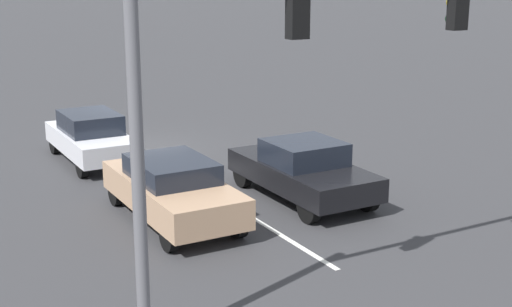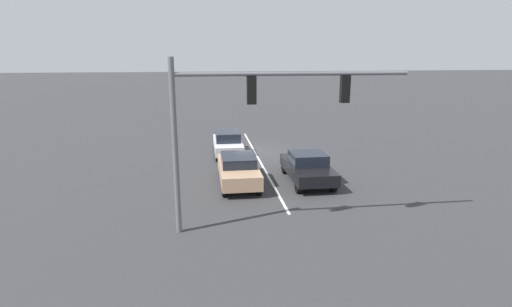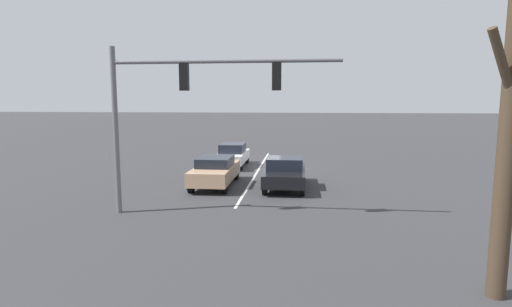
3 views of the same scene
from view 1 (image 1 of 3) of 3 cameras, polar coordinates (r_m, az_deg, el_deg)
name	(u,v)px [view 1 (image 1 of 3)]	position (r m, az deg, el deg)	size (l,w,h in m)	color
ground_plane	(142,150)	(23.12, -9.14, 0.28)	(240.00, 240.00, 0.00)	#333335
lane_stripe_left_divider	(170,167)	(20.97, -6.88, -1.11)	(0.12, 16.75, 0.01)	silver
car_black_leftlane_front	(303,169)	(17.89, 3.74, -1.27)	(1.94, 4.40, 1.50)	black
car_tan_midlane_front	(172,188)	(16.42, -6.72, -2.79)	(1.83, 4.55, 1.46)	tan
car_silver_midlane_second	(91,137)	(21.83, -13.07, 1.33)	(1.71, 4.22, 1.50)	silver
traffic_signal_gantry	(285,53)	(11.05, 2.36, 8.05)	(8.34, 0.37, 6.20)	slate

